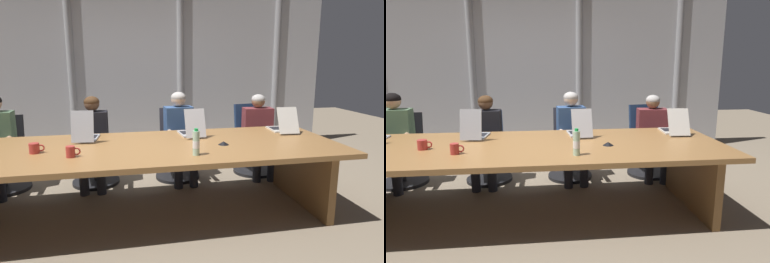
# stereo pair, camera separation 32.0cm
# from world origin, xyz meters

# --- Properties ---
(ground_plane) EXTENTS (13.72, 13.72, 0.00)m
(ground_plane) POSITION_xyz_m (0.00, 0.00, 0.00)
(ground_plane) COLOR #7F705B
(conference_table) EXTENTS (4.03, 1.41, 0.75)m
(conference_table) POSITION_xyz_m (0.00, 0.00, 0.61)
(conference_table) COLOR olive
(conference_table) RESTS_ON ground_plane
(curtain_backdrop) EXTENTS (6.86, 0.17, 3.02)m
(curtain_backdrop) POSITION_xyz_m (0.00, 2.60, 1.51)
(curtain_backdrop) COLOR #B2B2B7
(curtain_backdrop) RESTS_ON ground_plane
(laptop_left_mid) EXTENTS (0.27, 0.43, 0.34)m
(laptop_left_mid) POSITION_xyz_m (-0.57, 0.38, 0.81)
(laptop_left_mid) COLOR #A8ADB7
(laptop_left_mid) RESTS_ON conference_table
(laptop_center) EXTENTS (0.26, 0.45, 0.32)m
(laptop_center) POSITION_xyz_m (0.58, 0.38, 0.81)
(laptop_center) COLOR #BCBCC1
(laptop_center) RESTS_ON conference_table
(laptop_right_mid) EXTENTS (0.27, 0.49, 0.31)m
(laptop_right_mid) POSITION_xyz_m (1.69, 0.38, 0.81)
(laptop_right_mid) COLOR beige
(laptop_right_mid) RESTS_ON conference_table
(office_chair_left_end) EXTENTS (0.60, 0.60, 0.90)m
(office_chair_left_end) POSITION_xyz_m (-1.64, 1.15, 0.34)
(office_chair_left_end) COLOR black
(office_chair_left_end) RESTS_ON ground_plane
(office_chair_left_mid) EXTENTS (0.60, 0.61, 0.91)m
(office_chair_left_mid) POSITION_xyz_m (-0.56, 1.15, 0.34)
(office_chair_left_mid) COLOR navy
(office_chair_left_mid) RESTS_ON ground_plane
(office_chair_center) EXTENTS (0.60, 0.60, 0.94)m
(office_chair_center) POSITION_xyz_m (0.54, 1.16, 0.35)
(office_chair_center) COLOR #2D2D38
(office_chair_center) RESTS_ON ground_plane
(office_chair_right_mid) EXTENTS (0.60, 0.61, 0.96)m
(office_chair_right_mid) POSITION_xyz_m (1.65, 1.16, 0.36)
(office_chair_right_mid) COLOR navy
(office_chair_right_mid) RESTS_ON ground_plane
(person_left_end) EXTENTS (0.41, 0.55, 1.19)m
(person_left_end) POSITION_xyz_m (-1.67, 1.01, 0.68)
(person_left_end) COLOR #4C6B4C
(person_left_end) RESTS_ON ground_plane
(person_left_mid) EXTENTS (0.38, 0.55, 1.15)m
(person_left_mid) POSITION_xyz_m (-0.55, 1.00, 0.65)
(person_left_mid) COLOR black
(person_left_mid) RESTS_ON ground_plane
(person_center) EXTENTS (0.40, 0.56, 1.18)m
(person_center) POSITION_xyz_m (0.56, 1.00, 0.66)
(person_center) COLOR #335184
(person_center) RESTS_ON ground_plane
(person_right_mid) EXTENTS (0.44, 0.57, 1.12)m
(person_right_mid) POSITION_xyz_m (1.66, 1.00, 0.64)
(person_right_mid) COLOR brown
(person_right_mid) RESTS_ON ground_plane
(water_bottle_primary) EXTENTS (0.06, 0.06, 0.25)m
(water_bottle_primary) POSITION_xyz_m (0.45, -0.43, 0.86)
(water_bottle_primary) COLOR #ADD1B2
(water_bottle_primary) RESTS_ON conference_table
(coffee_mug_near) EXTENTS (0.13, 0.08, 0.10)m
(coffee_mug_near) POSITION_xyz_m (-0.64, -0.26, 0.80)
(coffee_mug_near) COLOR #B2332D
(coffee_mug_near) RESTS_ON conference_table
(coffee_mug_far) EXTENTS (0.14, 0.09, 0.10)m
(coffee_mug_far) POSITION_xyz_m (-0.99, -0.06, 0.80)
(coffee_mug_far) COLOR #B2332D
(coffee_mug_far) RESTS_ON conference_table
(conference_mic_middle) EXTENTS (0.11, 0.11, 0.03)m
(conference_mic_middle) POSITION_xyz_m (0.81, -0.11, 0.77)
(conference_mic_middle) COLOR black
(conference_mic_middle) RESTS_ON conference_table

